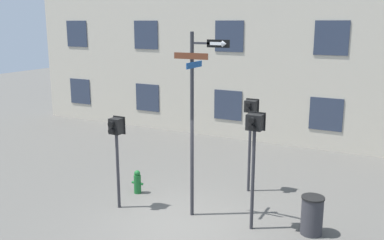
% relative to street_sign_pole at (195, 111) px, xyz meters
% --- Properties ---
extents(ground_plane, '(60.00, 60.00, 0.00)m').
position_rel_street_sign_pole_xyz_m(ground_plane, '(-0.13, -0.54, -2.72)').
color(ground_plane, '#595651').
extents(street_sign_pole, '(1.40, 0.78, 4.61)m').
position_rel_street_sign_pole_xyz_m(street_sign_pole, '(0.00, 0.00, 0.00)').
color(street_sign_pole, '#2D2D33').
rests_on(street_sign_pole, ground_plane).
extents(pedestrian_signal_left, '(0.36, 0.40, 2.46)m').
position_rel_street_sign_pole_xyz_m(pedestrian_signal_left, '(-2.01, -0.49, -0.78)').
color(pedestrian_signal_left, '#2D2D33').
rests_on(pedestrian_signal_left, ground_plane).
extents(pedestrian_signal_right, '(0.42, 0.40, 2.83)m').
position_rel_street_sign_pole_xyz_m(pedestrian_signal_right, '(1.53, -0.03, -0.49)').
color(pedestrian_signal_right, '#2D2D33').
rests_on(pedestrian_signal_right, ground_plane).
extents(pedestrian_signal_across, '(0.38, 0.40, 2.72)m').
position_rel_street_sign_pole_xyz_m(pedestrian_signal_across, '(0.67, 2.16, -0.61)').
color(pedestrian_signal_across, '#2D2D33').
rests_on(pedestrian_signal_across, ground_plane).
extents(fire_hydrant, '(0.36, 0.20, 0.69)m').
position_rel_street_sign_pole_xyz_m(fire_hydrant, '(-2.13, 0.57, -2.39)').
color(fire_hydrant, '#196028').
rests_on(fire_hydrant, ground_plane).
extents(trash_bin, '(0.53, 0.53, 0.92)m').
position_rel_street_sign_pole_xyz_m(trash_bin, '(2.85, 0.38, -2.26)').
color(trash_bin, '#333338').
rests_on(trash_bin, ground_plane).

